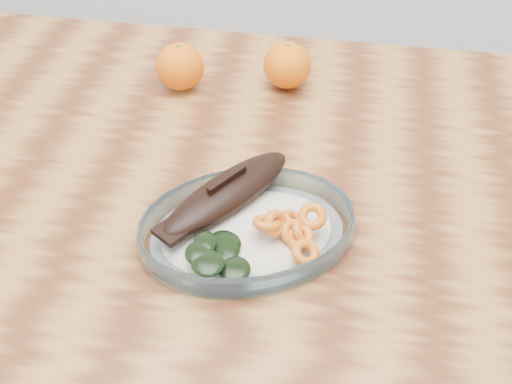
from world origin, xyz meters
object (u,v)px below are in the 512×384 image
at_px(orange_left, 180,66).
at_px(orange_right, 287,65).
at_px(dining_table, 189,231).
at_px(plated_meal, 247,226).

distance_m(orange_left, orange_right, 0.16).
height_order(dining_table, orange_right, orange_right).
xyz_separation_m(dining_table, orange_left, (-0.06, 0.21, 0.14)).
xyz_separation_m(dining_table, plated_meal, (0.10, -0.09, 0.12)).
bearing_deg(orange_left, orange_right, 11.00).
bearing_deg(dining_table, plated_meal, -42.29).
xyz_separation_m(dining_table, orange_right, (0.10, 0.24, 0.14)).
distance_m(dining_table, orange_left, 0.26).
distance_m(plated_meal, orange_right, 0.33).
height_order(dining_table, orange_left, orange_left).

